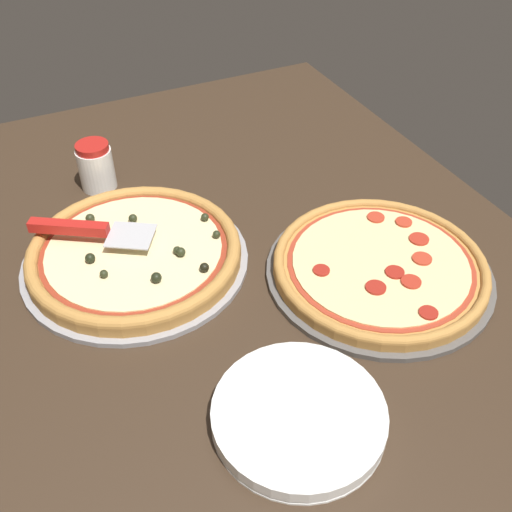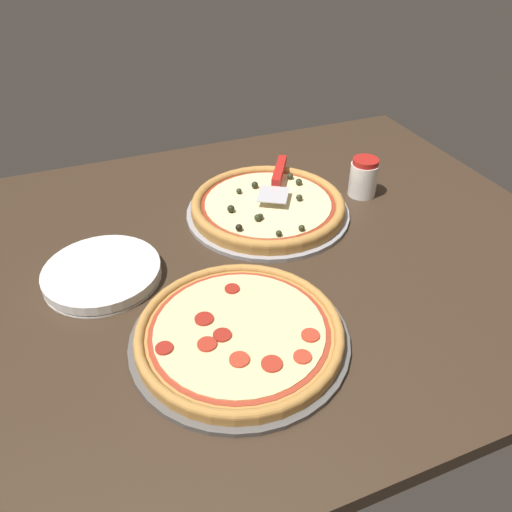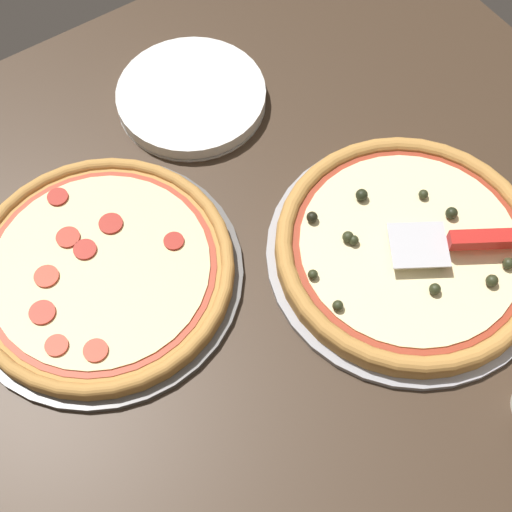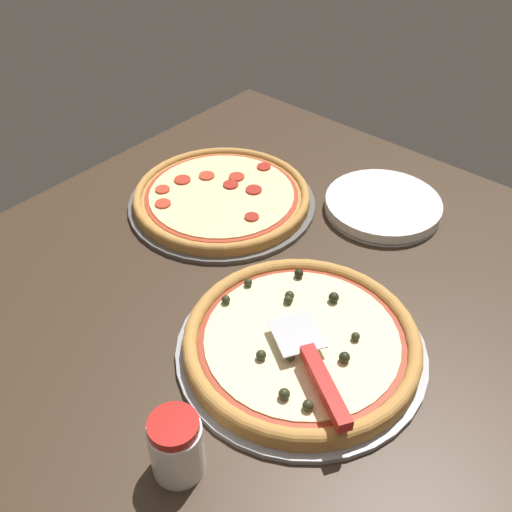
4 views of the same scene
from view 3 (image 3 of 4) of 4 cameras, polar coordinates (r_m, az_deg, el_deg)
ground_plane at (r=103.16cm, az=5.56°, el=-3.27°), size 133.65×117.11×3.60cm
pizza_pan_front at (r=105.54cm, az=11.94°, el=0.11°), size 40.78×40.78×1.00cm
pizza_front at (r=103.71cm, az=12.15°, el=0.69°), size 38.33×38.33×4.26cm
pizza_pan_back at (r=104.03cm, az=-12.12°, el=-1.45°), size 40.09×40.09×1.00cm
pizza_back at (r=102.46cm, az=-12.32°, el=-0.98°), size 37.69×37.69×2.56cm
serving_spatula at (r=103.01cm, az=17.93°, el=1.25°), size 15.81×21.64×2.00cm
plate_stack at (r=119.97cm, az=-5.19°, el=12.56°), size 24.42×24.42×2.80cm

